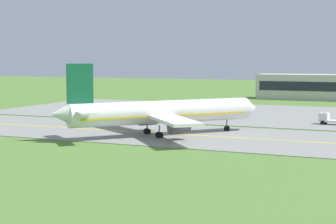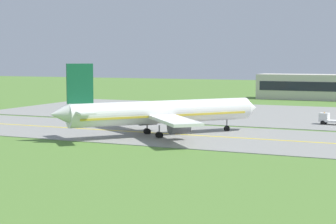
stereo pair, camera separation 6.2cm
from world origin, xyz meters
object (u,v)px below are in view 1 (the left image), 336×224
object	(u,v)px
airplane_lead	(161,112)
service_truck_catering	(330,119)
service_truck_fuel	(165,111)
service_truck_pushback	(222,108)

from	to	relation	value
airplane_lead	service_truck_catering	distance (m)	37.99
airplane_lead	service_truck_fuel	world-z (taller)	airplane_lead
service_truck_catering	service_truck_pushback	distance (m)	32.90
service_truck_fuel	service_truck_catering	xyz separation A→B (m)	(35.99, 1.69, -0.35)
service_truck_pushback	service_truck_fuel	bearing A→B (deg)	-112.54
airplane_lead	service_truck_fuel	bearing A→B (deg)	112.22
service_truck_pushback	service_truck_catering	bearing A→B (deg)	-30.36
service_truck_catering	service_truck_pushback	size ratio (longest dim) A/B	1.00
airplane_lead	service_truck_catering	world-z (taller)	airplane_lead
service_truck_catering	service_truck_pushback	bearing A→B (deg)	149.64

